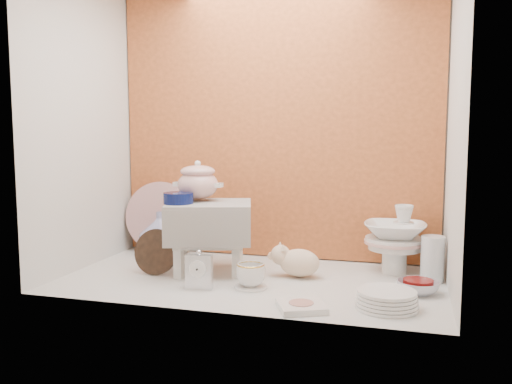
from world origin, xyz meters
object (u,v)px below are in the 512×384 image
Objects in this scene: crystal_bowl at (418,287)px; soup_tureen at (198,180)px; blue_white_vase at (160,233)px; porcelain_tower at (395,239)px; mantel_clock at (199,270)px; plush_pig at (299,262)px; dinner_plate_stack at (387,299)px; gold_rim_teacup at (251,275)px; floral_platter at (160,217)px; step_stool at (209,238)px.

soup_tureen is at bearing 172.62° from crystal_bowl.
porcelain_tower reaches higher than blue_white_vase.
porcelain_tower is (0.97, 0.19, -0.28)m from soup_tureen.
mantel_clock is 0.97× the size of crystal_bowl.
soup_tureen reaches higher than plush_pig.
soup_tureen is 0.52m from mantel_clock.
blue_white_vase is 0.98× the size of dinner_plate_stack.
plush_pig is at bearing 139.65° from dinner_plate_stack.
mantel_clock is 0.51× the size of porcelain_tower.
porcelain_tower is at bearing 10.84° from soup_tureen.
blue_white_vase is at bearing 123.09° from mantel_clock.
crystal_bowl is at bearing 9.46° from gold_rim_teacup.
floral_platter is 0.83m from mantel_clock.
plush_pig is 1.00× the size of dinner_plate_stack.
crystal_bowl is at bearing -15.53° from blue_white_vase.
crystal_bowl is (0.55, -0.12, -0.05)m from plush_pig.
soup_tureen is 0.54m from blue_white_vase.
dinner_plate_stack is 0.59m from porcelain_tower.
soup_tureen is 0.98× the size of dinner_plate_stack.
plush_pig reaches higher than dinner_plate_stack.
crystal_bowl is at bearing -21.66° from step_stool.
blue_white_vase is at bearing 127.61° from step_stool.
step_stool is at bearing -156.71° from plush_pig.
gold_rim_teacup is at bearing -106.55° from plush_pig.
soup_tureen is at bearing 106.14° from mantel_clock.
soup_tureen is 1.00× the size of blue_white_vase.
step_stool reaches higher than crystal_bowl.
dinner_plate_stack is at bearing -117.20° from crystal_bowl.
mantel_clock is at bearing -95.16° from step_stool.
step_stool is 1.02m from crystal_bowl.
blue_white_vase is at bearing 143.23° from soup_tureen.
soup_tureen reaches higher than gold_rim_teacup.
floral_platter is 0.11m from blue_white_vase.
mantel_clock is 0.70× the size of dinner_plate_stack.
blue_white_vase is at bearing 153.85° from dinner_plate_stack.
soup_tureen is (-0.08, 0.05, 0.28)m from step_stool.
dinner_plate_stack is (1.30, -0.64, -0.09)m from blue_white_vase.
dinner_plate_stack is at bearing -11.39° from gold_rim_teacup.
crystal_bowl is (1.43, -0.40, -0.09)m from blue_white_vase.
crystal_bowl is (0.73, 0.12, -0.03)m from gold_rim_teacup.
crystal_bowl is (1.08, -0.14, -0.43)m from soup_tureen.
soup_tureen reaches higher than dinner_plate_stack.
soup_tureen is at bearing -36.77° from blue_white_vase.
blue_white_vase is at bearing 164.47° from crystal_bowl.
floral_platter reaches higher than gold_rim_teacup.
plush_pig is at bearing 53.71° from gold_rim_teacup.
step_stool reaches higher than plush_pig.
step_stool is 1.00× the size of floral_platter.
blue_white_vase reaches higher than mantel_clock.
blue_white_vase is 1.35× the size of crystal_bowl.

